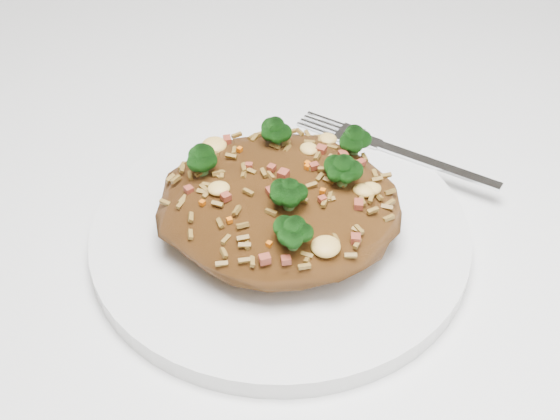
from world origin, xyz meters
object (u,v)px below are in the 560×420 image
at_px(dining_table, 360,283).
at_px(plate, 280,234).
at_px(fork, 406,154).
at_px(fried_rice, 281,195).

xyz_separation_m(dining_table, plate, (-0.06, -0.05, 0.10)).
xyz_separation_m(dining_table, fork, (0.03, 0.03, 0.11)).
bearing_deg(fried_rice, fork, 44.93).
relative_size(plate, fried_rice, 1.59).
bearing_deg(plate, fork, 44.87).
bearing_deg(dining_table, plate, -139.33).
bearing_deg(fork, fried_rice, -109.61).
bearing_deg(plate, fried_rice, 29.29).
distance_m(plate, fried_rice, 0.03).
relative_size(dining_table, fork, 7.85).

